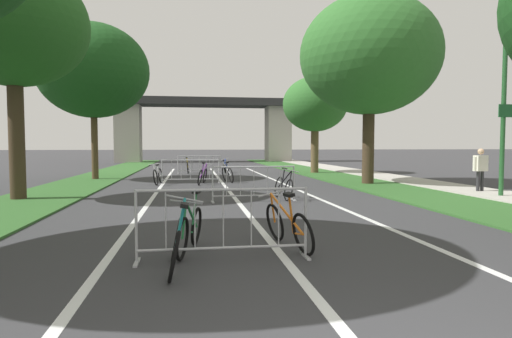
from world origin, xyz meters
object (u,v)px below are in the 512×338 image
tree_right_oak_mid (315,105)px  crowd_barrier_second (254,184)px  bicycle_white_0 (158,176)px  bicycle_black_4 (284,187)px  bicycle_teal_5 (176,244)px  pedestrian_pushing_bike (480,166)px  crowd_barrier_fourth (199,165)px  lamppost_with_sign (504,99)px  bicycle_purple_6 (203,176)px  bicycle_yellow_8 (188,167)px  crowd_barrier_nearest (223,224)px  bicycle_orange_1 (288,226)px  bicycle_blue_3 (226,167)px  crowd_barrier_third (191,171)px  bicycle_silver_7 (227,174)px  tree_right_oak_near (370,56)px  tree_left_maple_mid (93,71)px  bicycle_green_2 (190,230)px  tree_left_pine_far (13,25)px

tree_right_oak_mid → crowd_barrier_second: tree_right_oak_mid is taller
bicycle_white_0 → bicycle_black_4: size_ratio=0.98×
bicycle_teal_5 → pedestrian_pushing_bike: bearing=37.1°
crowd_barrier_fourth → pedestrian_pushing_bike: bearing=-51.0°
lamppost_with_sign → bicycle_purple_6: bearing=146.2°
bicycle_yellow_8 → pedestrian_pushing_bike: size_ratio=1.11×
crowd_barrier_nearest → bicycle_orange_1: 1.22m
bicycle_black_4 → lamppost_with_sign: bearing=167.8°
crowd_barrier_second → bicycle_yellow_8: size_ratio=1.47×
lamppost_with_sign → bicycle_teal_5: 12.11m
bicycle_blue_3 → bicycle_yellow_8: (-2.26, -0.02, 0.04)m
crowd_barrier_third → bicycle_white_0: 1.42m
crowd_barrier_nearest → pedestrian_pushing_bike: pedestrian_pushing_bike is taller
bicycle_white_0 → bicycle_silver_7: bicycle_silver_7 is taller
crowd_barrier_fourth → pedestrian_pushing_bike: pedestrian_pushing_bike is taller
tree_right_oak_near → bicycle_white_0: size_ratio=4.84×
tree_left_maple_mid → bicycle_yellow_8: (4.35, 4.18, -4.79)m
crowd_barrier_second → bicycle_black_4: (0.99, 0.41, -0.14)m
crowd_barrier_nearest → bicycle_green_2: size_ratio=1.59×
crowd_barrier_nearest → bicycle_silver_7: 13.09m
crowd_barrier_second → bicycle_silver_7: (-0.23, 6.71, -0.15)m
crowd_barrier_fourth → crowd_barrier_third: bearing=-94.3°
crowd_barrier_fourth → bicycle_white_0: size_ratio=1.54×
tree_left_pine_far → crowd_barrier_nearest: tree_left_pine_far is taller
crowd_barrier_nearest → crowd_barrier_third: 12.66m
tree_right_oak_near → bicycle_blue_3: (-5.37, 8.40, -5.06)m
crowd_barrier_second → bicycle_blue_3: (0.21, 13.08, -0.17)m
bicycle_blue_3 → pedestrian_pushing_bike: bearing=-44.7°
tree_left_maple_mid → bicycle_black_4: (7.39, -8.47, -4.80)m
tree_right_oak_mid → crowd_barrier_nearest: (-6.74, -18.22, -3.51)m
tree_right_oak_near → bicycle_yellow_8: tree_right_oak_near is taller
bicycle_purple_6 → bicycle_orange_1: bearing=-71.9°
bicycle_orange_1 → bicycle_blue_3: 18.86m
lamppost_with_sign → bicycle_purple_6: (-9.21, 6.16, -2.75)m
crowd_barrier_fourth → pedestrian_pushing_bike: 15.05m
lamppost_with_sign → pedestrian_pushing_bike: size_ratio=3.38×
crowd_barrier_fourth → bicycle_yellow_8: (-0.67, 0.40, -0.14)m
bicycle_white_0 → bicycle_orange_1: size_ratio=0.93×
bicycle_blue_3 → bicycle_purple_6: bearing=-89.9°
pedestrian_pushing_bike → bicycle_orange_1: bearing=-146.7°
tree_left_maple_mid → crowd_barrier_second: size_ratio=2.92×
tree_left_pine_far → bicycle_blue_3: (7.23, 11.75, -4.87)m
tree_left_pine_far → lamppost_with_sign: (14.87, -1.68, -2.10)m
lamppost_with_sign → bicycle_blue_3: size_ratio=3.12×
crowd_barrier_fourth → bicycle_purple_6: 6.85m
tree_right_oak_mid → crowd_barrier_third: bearing=-142.4°
tree_right_oak_mid → bicycle_purple_6: 9.78m
tree_right_oak_mid → bicycle_blue_3: (-5.16, 1.19, -3.68)m
tree_left_maple_mid → bicycle_purple_6: 7.62m
tree_left_maple_mid → lamppost_with_sign: size_ratio=1.41×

